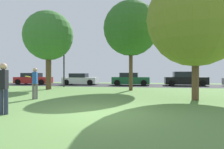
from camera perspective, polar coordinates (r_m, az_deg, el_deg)
The scene contains 13 objects.
ground_plane at distance 7.16m, azimuth -3.82°, elevation -10.88°, with size 44.00×44.00×0.00m, color #5B8442.
road_strip at distance 22.93m, azimuth 5.55°, elevation -3.04°, with size 44.00×6.40×0.01m, color #28282B.
oak_tree_left at distance 18.32m, azimuth -17.48°, elevation 10.33°, with size 4.17×4.17×6.67m.
birch_tree_lone at distance 11.64m, azimuth 22.48°, elevation 14.45°, with size 4.99×4.99×6.73m.
oak_tree_right at distance 16.67m, azimuth 5.34°, elevation 12.77°, with size 4.39×4.39×7.17m.
person_thrower at distance 7.77m, azimuth -28.27°, elevation -2.84°, with size 0.30×0.37×1.74m.
person_catcher at distance 11.61m, azimuth -20.90°, elevation -1.93°, with size 0.30×0.37×1.68m.
frisbee_disc at distance 10.37m, azimuth -22.64°, elevation -0.54°, with size 0.35×0.35×0.07m.
parked_car_red at distance 26.63m, azimuth -21.37°, elevation -1.20°, with size 4.35×1.92×1.39m.
parked_car_white at distance 24.26m, azimuth -8.96°, elevation -1.38°, with size 4.05×2.00×1.34m.
parked_car_green at distance 23.04m, azimuth 5.25°, elevation -1.39°, with size 4.16×2.11×1.42m.
parked_car_black at distance 23.59m, azimuth 19.90°, elevation -1.27°, with size 4.42×2.02×1.54m.
street_lamp_post at distance 20.70m, azimuth -13.39°, elevation 2.80°, with size 0.14×0.14×4.50m, color #2D2D33.
Camera 1 is at (1.64, -6.83, 1.41)m, focal length 32.44 mm.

